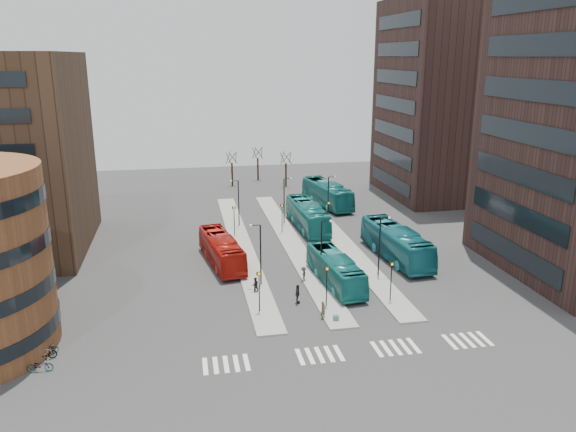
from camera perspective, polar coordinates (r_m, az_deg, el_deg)
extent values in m
plane|color=#2B2B2E|center=(40.28, 6.10, -16.51)|extent=(160.00, 160.00, 0.00)
cube|color=gray|center=(66.30, -4.76, -3.01)|extent=(2.50, 45.00, 0.15)
cube|color=gray|center=(67.14, 0.34, -2.71)|extent=(2.50, 45.00, 0.15)
cube|color=gray|center=(68.50, 5.28, -2.39)|extent=(2.50, 45.00, 0.15)
cube|color=navy|center=(48.12, 4.88, -10.33)|extent=(0.52, 0.44, 0.58)
imported|color=#AF160D|center=(60.54, -6.78, -3.43)|extent=(4.42, 11.60, 3.15)
imported|color=#156D6C|center=(55.12, 4.81, -5.42)|extent=(3.43, 11.07, 3.03)
imported|color=#16716F|center=(72.42, 1.98, 0.05)|extent=(3.36, 12.45, 3.44)
imported|color=#166672|center=(62.69, 10.91, -2.70)|extent=(3.98, 13.21, 3.63)
imported|color=#136263|center=(83.83, 3.99, 2.27)|extent=(5.06, 13.06, 3.55)
imported|color=#4B472D|center=(48.40, 3.60, -9.50)|extent=(0.67, 0.64, 1.55)
imported|color=black|center=(53.35, -3.36, -7.01)|extent=(0.81, 0.66, 1.53)
imported|color=black|center=(51.06, 0.98, -7.92)|extent=(0.67, 1.12, 1.78)
imported|color=black|center=(55.88, 1.59, -5.92)|extent=(0.70, 1.04, 1.48)
imported|color=gray|center=(44.66, -23.88, -13.73)|extent=(1.78, 0.67, 0.92)
imported|color=gray|center=(46.03, -23.45, -12.72)|extent=(1.69, 0.87, 0.98)
imported|color=gray|center=(46.72, -23.24, -12.37)|extent=(1.64, 1.05, 0.81)
cube|color=silver|center=(42.30, -8.41, -14.86)|extent=(0.35, 2.40, 0.01)
cube|color=silver|center=(42.32, -7.36, -14.80)|extent=(0.35, 2.40, 0.01)
cube|color=silver|center=(42.36, -6.32, -14.73)|extent=(0.35, 2.40, 0.01)
cube|color=silver|center=(42.41, -5.27, -14.66)|extent=(0.35, 2.40, 0.01)
cube|color=silver|center=(42.47, -4.23, -14.58)|extent=(0.35, 2.40, 0.01)
cube|color=silver|center=(43.03, 1.23, -14.11)|extent=(0.35, 2.40, 0.01)
cube|color=silver|center=(43.17, 2.23, -14.01)|extent=(0.35, 2.40, 0.01)
cube|color=silver|center=(43.33, 3.23, -13.90)|extent=(0.35, 2.40, 0.01)
cube|color=silver|center=(43.50, 4.21, -13.79)|extent=(0.35, 2.40, 0.01)
cube|color=silver|center=(43.68, 5.19, -13.68)|extent=(0.35, 2.40, 0.01)
cube|color=silver|center=(44.52, 9.01, -13.21)|extent=(0.35, 2.40, 0.01)
cube|color=silver|center=(44.76, 9.94, -13.09)|extent=(0.35, 2.40, 0.01)
cube|color=silver|center=(45.01, 10.85, -12.96)|extent=(0.35, 2.40, 0.01)
cube|color=silver|center=(45.27, 11.76, -12.84)|extent=(0.35, 2.40, 0.01)
cube|color=silver|center=(45.55, 12.65, -12.71)|extent=(0.35, 2.40, 0.01)
cube|color=silver|center=(46.74, 16.11, -12.18)|extent=(0.35, 2.40, 0.01)
cube|color=silver|center=(47.07, 16.94, -12.05)|extent=(0.35, 2.40, 0.01)
cube|color=silver|center=(47.40, 17.76, -11.91)|extent=(0.35, 2.40, 0.01)
cube|color=silver|center=(47.75, 18.57, -11.78)|extent=(0.35, 2.40, 0.01)
cube|color=silver|center=(48.10, 19.37, -11.64)|extent=(0.35, 2.40, 0.01)
cube|color=black|center=(61.25, 21.72, -3.35)|extent=(0.12, 16.00, 2.00)
cube|color=black|center=(60.12, 22.11, 0.25)|extent=(0.12, 16.00, 2.00)
cube|color=black|center=(59.25, 22.51, 3.98)|extent=(0.12, 16.00, 2.00)
cube|color=black|center=(58.63, 22.92, 7.80)|extent=(0.12, 16.00, 2.00)
cube|color=black|center=(58.29, 23.35, 11.68)|extent=(0.12, 16.00, 2.00)
cube|color=black|center=(58.22, 23.80, 15.59)|extent=(0.12, 16.00, 2.00)
cube|color=#311F1B|center=(92.90, 16.64, 11.26)|extent=(20.00, 20.00, 30.00)
cube|color=black|center=(90.54, 10.33, 3.54)|extent=(0.12, 16.00, 2.00)
cube|color=black|center=(89.78, 10.46, 6.04)|extent=(0.12, 16.00, 2.00)
cube|color=black|center=(89.20, 10.59, 8.57)|extent=(0.12, 16.00, 2.00)
cube|color=black|center=(88.79, 10.72, 11.13)|extent=(0.12, 16.00, 2.00)
cube|color=black|center=(88.57, 10.86, 13.70)|extent=(0.12, 16.00, 2.00)
cube|color=black|center=(88.52, 10.99, 16.29)|extent=(0.12, 16.00, 2.00)
cube|color=black|center=(88.65, 11.14, 18.87)|extent=(0.12, 16.00, 2.00)
cylinder|color=black|center=(48.92, -2.94, -7.76)|extent=(0.10, 0.10, 3.50)
cube|color=black|center=(48.24, -2.97, -5.86)|extent=(0.45, 0.10, 0.30)
cube|color=yellow|center=(48.19, -2.96, -5.88)|extent=(0.20, 0.02, 0.20)
cylinder|color=black|center=(69.50, -5.48, -0.55)|extent=(0.10, 0.10, 3.50)
cube|color=black|center=(69.02, -5.52, 0.84)|extent=(0.45, 0.10, 0.30)
cube|color=yellow|center=(68.97, -5.52, 0.83)|extent=(0.20, 0.02, 0.20)
cylinder|color=black|center=(50.01, 3.94, -7.23)|extent=(0.10, 0.10, 3.50)
cube|color=black|center=(49.35, 3.98, -5.36)|extent=(0.45, 0.10, 0.30)
cube|color=yellow|center=(49.30, 4.00, -5.39)|extent=(0.20, 0.02, 0.20)
cylinder|color=black|center=(70.27, -0.61, -0.29)|extent=(0.10, 0.10, 3.50)
cube|color=black|center=(69.80, -0.61, 1.09)|extent=(0.45, 0.10, 0.30)
cube|color=yellow|center=(69.75, -0.60, 1.08)|extent=(0.20, 0.02, 0.20)
cylinder|color=black|center=(51.78, 10.42, -6.63)|extent=(0.10, 0.10, 3.50)
cube|color=black|center=(51.14, 10.52, -4.82)|extent=(0.45, 0.10, 0.30)
cube|color=yellow|center=(51.09, 10.54, -4.85)|extent=(0.20, 0.02, 0.20)
cylinder|color=black|center=(71.54, 4.12, -0.03)|extent=(0.10, 0.10, 3.50)
cube|color=black|center=(71.08, 4.15, 1.32)|extent=(0.45, 0.10, 0.30)
cube|color=yellow|center=(71.03, 4.16, 1.31)|extent=(0.20, 0.02, 0.20)
cylinder|color=black|center=(54.10, -2.80, -3.96)|extent=(0.14, 0.14, 6.00)
cylinder|color=black|center=(53.10, -3.32, -0.94)|extent=(0.90, 0.08, 0.08)
sphere|color=silver|center=(53.05, -3.80, -0.97)|extent=(0.24, 0.24, 0.24)
cylinder|color=black|center=(73.09, -5.03, 1.31)|extent=(0.14, 0.14, 6.00)
cylinder|color=black|center=(72.35, -5.45, 3.59)|extent=(0.90, 0.08, 0.08)
sphere|color=silver|center=(72.31, -5.80, 3.57)|extent=(0.24, 0.24, 0.24)
cylinder|color=black|center=(55.20, 3.39, -3.55)|extent=(0.14, 0.14, 6.00)
cylinder|color=black|center=(54.38, 3.90, -0.54)|extent=(0.90, 0.08, 0.08)
sphere|color=silver|center=(54.50, 4.36, -0.51)|extent=(0.24, 0.24, 0.24)
cylinder|color=black|center=(73.91, -0.40, 1.53)|extent=(0.14, 0.14, 6.00)
cylinder|color=black|center=(73.30, -0.06, 3.82)|extent=(0.90, 0.08, 0.08)
sphere|color=silver|center=(73.39, 0.28, 3.84)|extent=(0.24, 0.24, 0.24)
cylinder|color=black|center=(56.92, 9.26, -3.13)|extent=(0.14, 0.14, 6.00)
cylinder|color=black|center=(56.17, 9.83, -0.20)|extent=(0.90, 0.08, 0.08)
sphere|color=silver|center=(56.33, 10.26, -0.18)|extent=(0.24, 0.24, 0.24)
cylinder|color=black|center=(75.20, 4.10, 1.74)|extent=(0.14, 0.14, 6.00)
cylinder|color=black|center=(74.64, 4.48, 3.99)|extent=(0.90, 0.08, 0.08)
sphere|color=silver|center=(74.76, 4.81, 4.00)|extent=(0.24, 0.24, 0.24)
cylinder|color=black|center=(96.76, -5.69, 4.22)|extent=(0.30, 0.30, 4.00)
cylinder|color=black|center=(96.28, -5.32, 5.92)|extent=(0.10, 1.56, 1.95)
cylinder|color=black|center=(96.89, -5.65, 5.98)|extent=(1.48, 0.59, 1.97)
cylinder|color=black|center=(96.57, -6.10, 5.93)|extent=(0.90, 1.31, 1.99)
cylinder|color=black|center=(95.77, -6.06, 5.85)|extent=(0.89, 1.31, 1.99)
cylinder|color=black|center=(95.58, -5.57, 5.84)|extent=(1.48, 0.58, 1.97)
cylinder|color=black|center=(101.21, -3.08, 4.79)|extent=(0.30, 0.30, 4.00)
cylinder|color=black|center=(100.78, -2.71, 6.42)|extent=(0.10, 1.56, 1.95)
cylinder|color=black|center=(101.37, -3.03, 6.47)|extent=(1.48, 0.59, 1.97)
cylinder|color=black|center=(101.02, -3.46, 6.43)|extent=(0.90, 1.31, 1.99)
cylinder|color=black|center=(100.21, -3.39, 6.36)|extent=(0.89, 1.31, 1.99)
cylinder|color=black|center=(100.06, -2.93, 6.35)|extent=(1.48, 0.58, 1.97)
cylinder|color=black|center=(96.03, -0.21, 4.20)|extent=(0.30, 0.30, 4.00)
cylinder|color=black|center=(95.61, 0.20, 5.92)|extent=(0.10, 1.56, 1.95)
cylinder|color=black|center=(96.16, -0.16, 5.98)|extent=(1.48, 0.59, 1.97)
cylinder|color=black|center=(95.78, -0.59, 5.94)|extent=(0.90, 1.31, 1.99)
cylinder|color=black|center=(94.98, -0.51, 5.85)|extent=(0.89, 1.31, 1.99)
cylinder|color=black|center=(94.88, -0.01, 5.84)|extent=(1.48, 0.58, 1.97)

